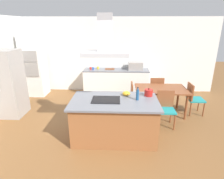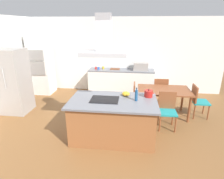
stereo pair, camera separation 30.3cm
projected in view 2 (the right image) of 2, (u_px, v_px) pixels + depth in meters
name	position (u px, v px, depth m)	size (l,w,h in m)	color
ground	(118.00, 109.00, 5.68)	(16.00, 16.00, 0.00)	brown
wall_back	(123.00, 56.00, 6.88)	(7.20, 0.10, 2.70)	white
kitchen_island	(113.00, 119.00, 4.12)	(1.87, 1.11, 0.90)	#995B33
cooktop	(105.00, 100.00, 3.99)	(0.60, 0.44, 0.01)	black
tea_kettle	(149.00, 94.00, 4.14)	(0.24, 0.18, 0.18)	#B21E19
olive_oil_bottle	(136.00, 95.00, 3.91)	(0.06, 0.06, 0.29)	navy
mixing_bowl	(126.00, 94.00, 4.20)	(0.18, 0.18, 0.10)	gold
back_counter	(121.00, 82.00, 6.83)	(2.33, 0.62, 0.90)	white
countertop_microwave	(141.00, 66.00, 6.56)	(0.50, 0.38, 0.28)	#9E9993
coffee_mug_red	(96.00, 68.00, 6.73)	(0.08, 0.08, 0.09)	red
coffee_mug_blue	(98.00, 68.00, 6.69)	(0.08, 0.08, 0.09)	#2D56B2
coffee_mug_yellow	(103.00, 68.00, 6.79)	(0.08, 0.08, 0.09)	gold
cutting_board	(115.00, 69.00, 6.75)	(0.34, 0.24, 0.02)	brown
wall_oven_stack	(41.00, 64.00, 6.71)	(0.70, 0.66, 2.20)	white
refrigerator	(12.00, 81.00, 5.25)	(0.80, 0.73, 1.82)	#9E9993
dining_table	(164.00, 92.00, 5.11)	(1.40, 0.90, 0.75)	brown
chair_at_right_end	(198.00, 99.00, 5.07)	(0.42, 0.42, 0.89)	teal
chair_facing_island	(167.00, 108.00, 4.54)	(0.42, 0.42, 0.89)	teal
chair_facing_back_wall	(160.00, 90.00, 5.79)	(0.42, 0.42, 0.89)	teal
chair_at_left_end	(130.00, 96.00, 5.27)	(0.42, 0.42, 0.89)	teal
range_hood	(104.00, 42.00, 3.60)	(0.90, 0.55, 0.78)	#ADADB2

